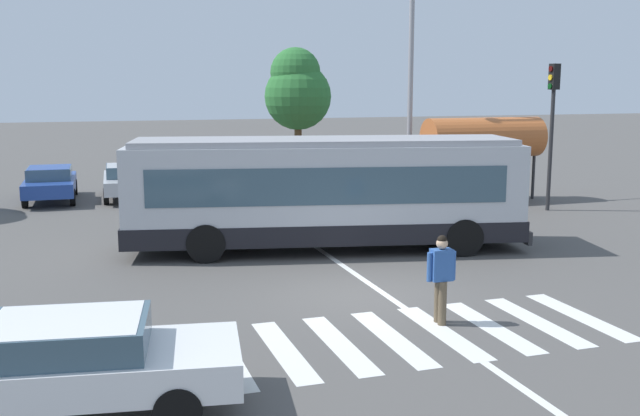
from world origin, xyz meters
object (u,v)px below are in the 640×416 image
object	(u,v)px
background_tree_right	(297,90)
twin_arm_street_lamp	(411,50)
parked_car_white	(194,177)
parked_car_black	(263,176)
parked_car_silver	(128,179)
foreground_sedan	(73,360)
pedestrian_crossing_street	(441,274)
traffic_light_far_corner	(552,114)
city_transit_bus	(325,192)
parked_car_blue	(50,182)
bus_stop_shelter	(483,139)
parked_car_red	(321,173)

from	to	relation	value
background_tree_right	twin_arm_street_lamp	bearing A→B (deg)	-75.19
parked_car_white	parked_car_black	xyz separation A→B (m)	(2.77, -0.57, 0.00)
parked_car_silver	background_tree_right	world-z (taller)	background_tree_right
foreground_sedan	twin_arm_street_lamp	size ratio (longest dim) A/B	0.50
pedestrian_crossing_street	foreground_sedan	distance (m)	6.86
background_tree_right	traffic_light_far_corner	bearing A→B (deg)	-64.53
city_transit_bus	traffic_light_far_corner	bearing A→B (deg)	19.94
parked_car_white	traffic_light_far_corner	xyz separation A→B (m)	(11.63, -7.61, 2.70)
parked_car_blue	bus_stop_shelter	size ratio (longest dim) A/B	0.96
parked_car_black	traffic_light_far_corner	distance (m)	11.64
pedestrian_crossing_street	twin_arm_street_lamp	size ratio (longest dim) A/B	0.18
parked_car_silver	pedestrian_crossing_street	bearing A→B (deg)	-75.39
traffic_light_far_corner	parked_car_red	bearing A→B (deg)	130.73
foreground_sedan	parked_car_red	xyz separation A→B (m)	(9.94, 19.35, 0.00)
parked_car_black	pedestrian_crossing_street	bearing A→B (deg)	-92.44
parked_car_black	background_tree_right	size ratio (longest dim) A/B	0.75
parked_car_silver	parked_car_white	distance (m)	2.62
pedestrian_crossing_street	background_tree_right	world-z (taller)	background_tree_right
pedestrian_crossing_street	parked_car_silver	distance (m)	18.43
city_transit_bus	traffic_light_far_corner	xyz separation A→B (m)	(9.67, 3.51, 1.88)
city_transit_bus	parked_car_white	size ratio (longest dim) A/B	2.37
parked_car_red	bus_stop_shelter	xyz separation A→B (m)	(5.01, -4.73, 1.65)
pedestrian_crossing_street	bus_stop_shelter	size ratio (longest dim) A/B	0.36
city_transit_bus	background_tree_right	xyz separation A→B (m)	(3.84, 15.75, 2.65)
city_transit_bus	bus_stop_shelter	size ratio (longest dim) A/B	2.35
parked_car_black	background_tree_right	world-z (taller)	background_tree_right
parked_car_blue	parked_car_silver	size ratio (longest dim) A/B	0.99
pedestrian_crossing_street	twin_arm_street_lamp	bearing A→B (deg)	67.33
parked_car_blue	parked_car_silver	distance (m)	2.91
foreground_sedan	city_transit_bus	bearing A→B (deg)	52.83
parked_car_silver	traffic_light_far_corner	size ratio (longest dim) A/B	0.88
traffic_light_far_corner	twin_arm_street_lamp	bearing A→B (deg)	132.32
foreground_sedan	parked_car_black	world-z (taller)	same
pedestrian_crossing_street	parked_car_black	bearing A→B (deg)	87.56
city_transit_bus	foreground_sedan	xyz separation A→B (m)	(-6.51, -8.58, -0.82)
parked_car_blue	parked_car_white	xyz separation A→B (m)	(5.52, -0.17, 0.00)
city_transit_bus	foreground_sedan	bearing A→B (deg)	-127.17
city_transit_bus	traffic_light_far_corner	size ratio (longest dim) A/B	2.12
parked_car_blue	parked_car_black	world-z (taller)	same
traffic_light_far_corner	foreground_sedan	bearing A→B (deg)	-143.23
pedestrian_crossing_street	parked_car_blue	distance (m)	19.51
foreground_sedan	traffic_light_far_corner	distance (m)	20.38
parked_car_blue	background_tree_right	world-z (taller)	background_tree_right
foreground_sedan	background_tree_right	xyz separation A→B (m)	(10.35, 24.33, 3.47)
foreground_sedan	traffic_light_far_corner	size ratio (longest dim) A/B	0.91
parked_car_black	bus_stop_shelter	bearing A→B (deg)	-30.64
parked_car_white	twin_arm_street_lamp	bearing A→B (deg)	-24.28
traffic_light_far_corner	twin_arm_street_lamp	size ratio (longest dim) A/B	0.55
city_transit_bus	foreground_sedan	world-z (taller)	city_transit_bus
bus_stop_shelter	twin_arm_street_lamp	size ratio (longest dim) A/B	0.50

